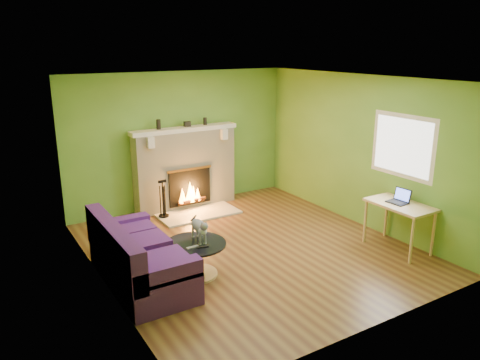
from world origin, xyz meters
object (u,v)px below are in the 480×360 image
object	(u,v)px
coffee_table	(196,257)
desk	(400,209)
sofa	(137,259)
cat	(199,229)

from	to	relation	value
coffee_table	desk	xyz separation A→B (m)	(3.05, -0.86, 0.38)
sofa	desk	xyz separation A→B (m)	(3.81, -1.09, 0.31)
sofa	desk	bearing A→B (deg)	-16.00
sofa	cat	world-z (taller)	sofa
sofa	cat	distance (m)	0.91
coffee_table	desk	distance (m)	3.20
sofa	coffee_table	world-z (taller)	sofa
cat	desk	bearing A→B (deg)	-9.81
sofa	cat	bearing A→B (deg)	-12.49
sofa	coffee_table	xyz separation A→B (m)	(0.75, -0.23, -0.06)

